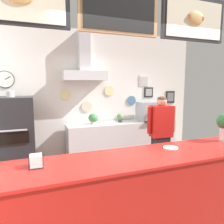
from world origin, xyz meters
The scene contains 11 objects.
ground_plane centered at (0.00, 0.00, 0.00)m, with size 5.74×5.74×0.00m, color brown.
back_wall_assembly centered at (-0.02, 2.06, 1.59)m, with size 4.78×2.57×2.97m.
service_counter centered at (0.00, -0.49, 0.50)m, with size 4.22×0.69×1.01m.
back_prep_counter centered at (0.42, 1.83, 0.46)m, with size 2.51×0.53×0.93m.
pizza_oven centered at (-1.82, 1.59, 0.79)m, with size 0.74×0.70×1.67m.
shop_worker centered at (0.71, 0.72, 0.84)m, with size 0.54×0.25×1.57m.
espresso_machine centered at (1.07, 1.80, 1.15)m, with size 0.46×0.51×0.44m.
potted_oregano centered at (0.38, 1.85, 1.04)m, with size 0.15×0.15×0.19m.
potted_thyme centered at (-0.25, 1.84, 1.06)m, with size 0.21×0.21×0.23m.
napkin_holder centered at (-1.44, -0.42, 1.06)m, with size 0.14×0.13×0.14m.
condiment_plate centered at (0.11, -0.38, 1.02)m, with size 0.18×0.18×0.01m.
Camera 1 is at (-1.42, -2.44, 1.79)m, focal length 33.37 mm.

